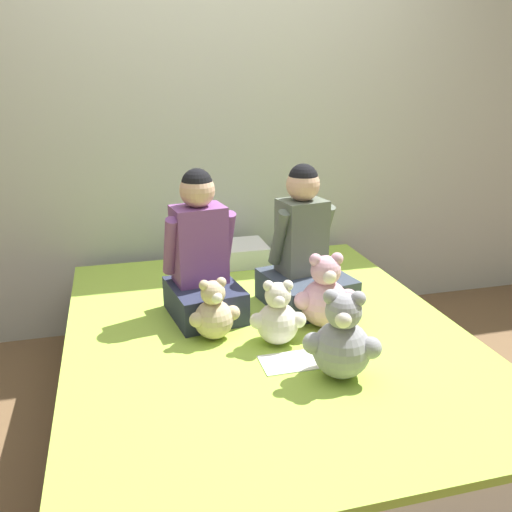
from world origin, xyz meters
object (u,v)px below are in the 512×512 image
teddy_bear_held_by_left_child (214,313)px  pillow_at_headboard (225,255)px  teddy_bear_held_by_right_child (325,296)px  sign_card (289,362)px  child_on_left (201,259)px  teddy_bear_at_foot_of_bed (342,341)px  teddy_bear_between_children (278,317)px  bed (265,376)px  child_on_right (304,255)px

teddy_bear_held_by_left_child → pillow_at_headboard: 0.90m
teddy_bear_held_by_left_child → teddy_bear_held_by_right_child: teddy_bear_held_by_right_child is taller
teddy_bear_held_by_left_child → teddy_bear_held_by_right_child: 0.48m
teddy_bear_held_by_right_child → sign_card: (-0.25, -0.26, -0.14)m
teddy_bear_held_by_right_child → pillow_at_headboard: (-0.26, 0.88, -0.08)m
child_on_left → teddy_bear_at_foot_of_bed: size_ratio=1.98×
teddy_bear_between_children → pillow_at_headboard: bearing=102.9°
pillow_at_headboard → teddy_bear_between_children: bearing=-89.1°
bed → teddy_bear_at_foot_of_bed: bearing=-68.7°
teddy_bear_held_by_left_child → sign_card: teddy_bear_held_by_left_child is taller
bed → teddy_bear_between_children: size_ratio=7.56×
teddy_bear_at_foot_of_bed → bed: bearing=135.8°
child_on_right → teddy_bear_between_children: bearing=-134.2°
child_on_left → teddy_bear_held_by_right_child: 0.56m
pillow_at_headboard → teddy_bear_at_foot_of_bed: bearing=-82.7°
child_on_right → teddy_bear_at_foot_of_bed: 0.67m
pillow_at_headboard → child_on_left: bearing=-110.3°
child_on_right → teddy_bear_between_children: 0.44m
teddy_bear_at_foot_of_bed → teddy_bear_between_children: bearing=141.0°
teddy_bear_held_by_left_child → pillow_at_headboard: bearing=65.6°
bed → sign_card: sign_card is taller
teddy_bear_at_foot_of_bed → child_on_left: bearing=145.4°
child_on_left → teddy_bear_between_children: bearing=-64.7°
bed → teddy_bear_held_by_right_child: (0.26, -0.02, 0.37)m
child_on_left → teddy_bear_between_children: child_on_left is taller
teddy_bear_held_by_left_child → teddy_bear_at_foot_of_bed: size_ratio=0.78×
teddy_bear_held_by_right_child → bed: bearing=-179.3°
child_on_right → sign_card: size_ratio=3.12×
child_on_right → teddy_bear_held_by_left_child: bearing=-163.2°
teddy_bear_at_foot_of_bed → pillow_at_headboard: (-0.16, 1.27, -0.08)m
child_on_left → sign_card: 0.63m
child_on_right → teddy_bear_between_children: child_on_right is taller
bed → child_on_right: (0.25, 0.23, 0.46)m
teddy_bear_held_by_right_child → sign_card: teddy_bear_held_by_right_child is taller
teddy_bear_at_foot_of_bed → sign_card: bearing=163.6°
teddy_bear_held_by_left_child → teddy_bear_at_foot_of_bed: (0.39, -0.41, 0.03)m
pillow_at_headboard → teddy_bear_held_by_right_child: bearing=-73.7°
teddy_bear_held_by_left_child → teddy_bear_between_children: 0.26m
child_on_right → teddy_bear_held_by_left_child: (-0.47, -0.25, -0.13)m
teddy_bear_held_by_left_child → teddy_bear_held_by_right_child: size_ratio=0.79×
child_on_right → child_on_left: bearing=169.0°
teddy_bear_held_by_left_child → sign_card: size_ratio=1.24×
pillow_at_headboard → teddy_bear_held_by_left_child: bearing=-104.5°
child_on_right → teddy_bear_held_by_right_child: bearing=-99.6°
child_on_left → teddy_bear_between_children: size_ratio=2.43×
child_on_right → teddy_bear_at_foot_of_bed: size_ratio=1.97×
teddy_bear_held_by_left_child → sign_card: 0.38m
bed → pillow_at_headboard: size_ratio=4.33×
child_on_left → sign_card: size_ratio=3.13×
teddy_bear_held_by_left_child → pillow_at_headboard: size_ratio=0.55×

